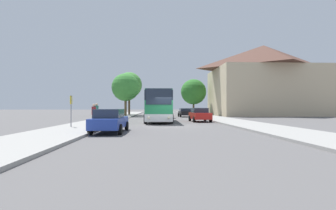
{
  "coord_description": "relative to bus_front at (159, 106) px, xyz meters",
  "views": [
    {
      "loc": [
        -1.21,
        -22.29,
        1.62
      ],
      "look_at": [
        0.34,
        10.37,
        1.87
      ],
      "focal_mm": 28.0,
      "sensor_mm": 36.0,
      "label": 1
    }
  ],
  "objects": [
    {
      "name": "bus_stop_sign",
      "position": [
        -6.59,
        -8.75,
        -0.16
      ],
      "size": [
        0.08,
        0.45,
        2.34
      ],
      "color": "gray",
      "rests_on": "sidewalk_left"
    },
    {
      "name": "tree_right_near",
      "position": [
        7.78,
        27.07,
        3.1
      ],
      "size": [
        5.41,
        5.41,
        7.43
      ],
      "color": "brown",
      "rests_on": "sidewalk_right"
    },
    {
      "name": "pedestrian_waiting_near",
      "position": [
        -5.78,
        -4.02,
        -0.69
      ],
      "size": [
        0.36,
        0.36,
        1.83
      ],
      "rotation": [
        0.0,
        0.0,
        2.81
      ],
      "color": "#23232D",
      "rests_on": "sidewalk_left"
    },
    {
      "name": "sidewalk_right",
      "position": [
        7.89,
        -6.19,
        -1.69
      ],
      "size": [
        4.0,
        120.0,
        0.15
      ],
      "primitive_type": "cube",
      "color": "gray",
      "rests_on": "ground_plane"
    },
    {
      "name": "parked_car_right_near",
      "position": [
        4.54,
        0.16,
        -0.99
      ],
      "size": [
        2.15,
        4.05,
        1.51
      ],
      "rotation": [
        0.0,
        0.0,
        3.2
      ],
      "color": "red",
      "rests_on": "ground_plane"
    },
    {
      "name": "parked_car_left_curb",
      "position": [
        -3.22,
        -11.73,
        -1.0
      ],
      "size": [
        2.01,
        4.64,
        1.49
      ],
      "rotation": [
        0.0,
        0.0,
        -0.02
      ],
      "color": "#233D9E",
      "rests_on": "ground_plane"
    },
    {
      "name": "tree_left_near",
      "position": [
        -5.58,
        23.92,
        4.23
      ],
      "size": [
        5.08,
        5.08,
        8.41
      ],
      "color": "#47331E",
      "rests_on": "sidewalk_left"
    },
    {
      "name": "bus_front",
      "position": [
        0.0,
        0.0,
        0.0
      ],
      "size": [
        2.91,
        10.23,
        3.31
      ],
      "rotation": [
        0.0,
        0.0,
        -0.01
      ],
      "color": "silver",
      "rests_on": "ground_plane"
    },
    {
      "name": "pedestrian_waiting_far",
      "position": [
        -5.37,
        -6.81,
        -0.74
      ],
      "size": [
        0.36,
        0.36,
        1.73
      ],
      "rotation": [
        0.0,
        0.0,
        0.27
      ],
      "color": "#23232D",
      "rests_on": "sidewalk_left"
    },
    {
      "name": "bus_middle",
      "position": [
        0.24,
        14.37,
        -0.05
      ],
      "size": [
        3.08,
        11.68,
        3.2
      ],
      "rotation": [
        0.0,
        0.0,
        0.03
      ],
      "color": "#238942",
      "rests_on": "ground_plane"
    },
    {
      "name": "sidewalk_left",
      "position": [
        -6.11,
        -6.19,
        -1.69
      ],
      "size": [
        4.0,
        120.0,
        0.15
      ],
      "primitive_type": "cube",
      "color": "gray",
      "rests_on": "ground_plane"
    },
    {
      "name": "building_right_background",
      "position": [
        20.72,
        21.46,
        5.06
      ],
      "size": [
        18.95,
        15.5,
        13.65
      ],
      "color": "#C6B28E",
      "rests_on": "ground_plane"
    },
    {
      "name": "parked_car_right_far",
      "position": [
        4.51,
        14.25,
        -1.02
      ],
      "size": [
        2.13,
        4.34,
        1.4
      ],
      "rotation": [
        0.0,
        0.0,
        3.17
      ],
      "color": "black",
      "rests_on": "ground_plane"
    },
    {
      "name": "ground_plane",
      "position": [
        0.89,
        -6.19,
        -1.77
      ],
      "size": [
        300.0,
        300.0,
        0.0
      ],
      "primitive_type": "plane",
      "color": "#565454",
      "rests_on": "ground"
    },
    {
      "name": "tree_left_far",
      "position": [
        -5.49,
        16.89,
        3.25
      ],
      "size": [
        4.78,
        4.78,
        7.27
      ],
      "color": "brown",
      "rests_on": "sidewalk_left"
    }
  ]
}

